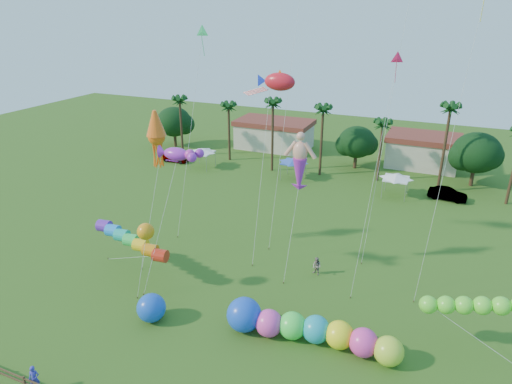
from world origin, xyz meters
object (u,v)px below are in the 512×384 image
at_px(car_b, 447,194).
at_px(spectator_a, 34,378).
at_px(car_a, 175,157).
at_px(spectator_b, 317,266).
at_px(blue_ball, 151,308).
at_px(caterpillar_inflatable, 305,329).

bearing_deg(car_b, spectator_a, 157.77).
relative_size(car_a, car_b, 0.94).
distance_m(car_b, spectator_a, 48.75).
xyz_separation_m(car_a, spectator_b, (29.48, -22.50, 0.12)).
relative_size(car_b, spectator_a, 2.58).
relative_size(car_a, spectator_a, 2.41).
height_order(spectator_b, blue_ball, blue_ball).
distance_m(spectator_b, caterpillar_inflatable, 9.12).
height_order(car_a, spectator_b, spectator_b).
bearing_deg(blue_ball, car_a, 120.19).
relative_size(car_b, caterpillar_inflatable, 0.36).
xyz_separation_m(spectator_b, caterpillar_inflatable, (1.74, -8.95, 0.24)).
bearing_deg(blue_ball, spectator_a, -106.87).
height_order(car_a, car_b, car_b).
xyz_separation_m(caterpillar_inflatable, blue_ball, (-11.55, -2.35, 0.02)).
bearing_deg(car_a, blue_ball, -151.30).
height_order(spectator_a, blue_ball, blue_ball).
relative_size(spectator_a, caterpillar_inflatable, 0.14).
distance_m(spectator_b, blue_ball, 14.97).
xyz_separation_m(spectator_b, blue_ball, (-9.82, -11.30, 0.26)).
bearing_deg(car_a, car_b, -90.48).
bearing_deg(spectator_b, car_b, 91.21).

